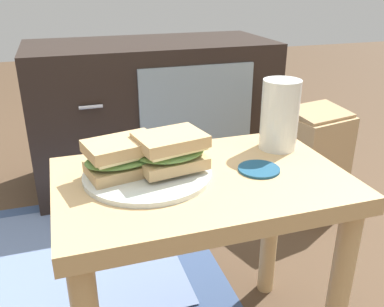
% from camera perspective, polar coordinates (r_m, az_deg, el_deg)
% --- Properties ---
extents(side_table, '(0.56, 0.36, 0.46)m').
position_cam_1_polar(side_table, '(0.85, 1.27, -8.58)').
color(side_table, tan).
rests_on(side_table, ground).
extents(tv_cabinet, '(0.96, 0.46, 0.58)m').
position_cam_1_polar(tv_cabinet, '(1.75, -5.34, 5.56)').
color(tv_cabinet, black).
rests_on(tv_cabinet, ground).
extents(area_rug, '(1.21, 0.76, 0.01)m').
position_cam_1_polar(area_rug, '(1.41, -23.74, -14.39)').
color(area_rug, '#384C72').
rests_on(area_rug, ground).
extents(plate, '(0.25, 0.25, 0.01)m').
position_cam_1_polar(plate, '(0.81, -6.08, -2.77)').
color(plate, silver).
rests_on(plate, side_table).
extents(sandwich_front, '(0.16, 0.12, 0.07)m').
position_cam_1_polar(sandwich_front, '(0.79, -9.46, -0.48)').
color(sandwich_front, tan).
rests_on(sandwich_front, plate).
extents(sandwich_back, '(0.15, 0.12, 0.07)m').
position_cam_1_polar(sandwich_back, '(0.79, -2.95, 0.39)').
color(sandwich_back, tan).
rests_on(sandwich_back, plate).
extents(beer_glass, '(0.08, 0.08, 0.15)m').
position_cam_1_polar(beer_glass, '(0.93, 11.90, 4.99)').
color(beer_glass, silver).
rests_on(beer_glass, side_table).
extents(coaster, '(0.08, 0.08, 0.01)m').
position_cam_1_polar(coaster, '(0.84, 9.15, -2.13)').
color(coaster, navy).
rests_on(coaster, side_table).
extents(paper_bag, '(0.24, 0.21, 0.41)m').
position_cam_1_polar(paper_bag, '(1.55, 16.26, -1.43)').
color(paper_bag, tan).
rests_on(paper_bag, ground).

